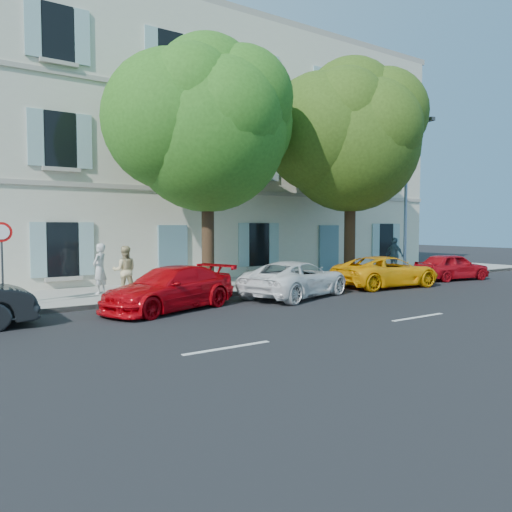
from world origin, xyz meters
TOP-DOWN VIEW (x-y plane):
  - ground at (0.00, 0.00)m, footprint 90.00×90.00m
  - sidewalk at (0.00, 4.45)m, footprint 36.00×4.50m
  - kerb at (0.00, 2.28)m, footprint 36.00×0.16m
  - building at (0.00, 10.20)m, footprint 28.00×7.00m
  - car_red_coupe at (-5.02, 0.87)m, footprint 4.72×3.06m
  - car_white_coupe at (-0.28, 0.86)m, footprint 4.92×3.37m
  - car_yellow_supercar at (4.53, 1.02)m, footprint 4.69×2.49m
  - car_red_hatchback at (9.07, 1.13)m, footprint 3.80×2.01m
  - tree_left at (-2.50, 3.08)m, footprint 5.60×5.60m
  - tree_right at (4.65, 3.21)m, footprint 5.97×5.97m
  - road_sign at (-9.11, 2.91)m, footprint 0.56×0.12m
  - street_lamp at (8.08, 2.83)m, footprint 0.28×1.55m
  - pedestrian_a at (-5.93, 4.48)m, footprint 0.74×0.73m
  - pedestrian_b at (-5.35, 3.67)m, footprint 0.95×0.83m
  - pedestrian_c at (7.99, 3.51)m, footprint 0.47×1.05m

SIDE VIEW (x-z plane):
  - ground at x=0.00m, z-range 0.00..0.00m
  - sidewalk at x=0.00m, z-range 0.00..0.15m
  - kerb at x=0.00m, z-range 0.00..0.16m
  - car_red_hatchback at x=9.07m, z-range 0.00..1.23m
  - car_white_coupe at x=-0.28m, z-range 0.00..1.25m
  - car_yellow_supercar at x=4.53m, z-range 0.00..1.25m
  - car_red_coupe at x=-5.02m, z-range 0.00..1.27m
  - pedestrian_b at x=-5.35m, z-range 0.15..1.80m
  - pedestrian_a at x=-5.93m, z-range 0.15..1.87m
  - pedestrian_c at x=7.99m, z-range 0.15..1.92m
  - road_sign at x=-9.11m, z-range 0.68..3.10m
  - street_lamp at x=8.08m, z-range 0.63..7.89m
  - tree_left at x=-2.50m, z-range 1.40..10.07m
  - building at x=0.00m, z-range 0.00..12.00m
  - tree_right at x=4.65m, z-range 1.45..10.64m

